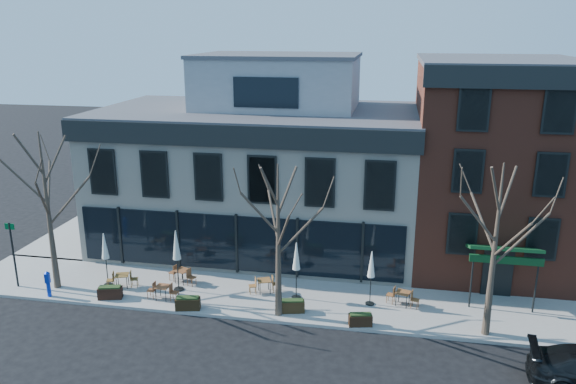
# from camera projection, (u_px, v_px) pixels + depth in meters

# --- Properties ---
(ground) EXTENTS (120.00, 120.00, 0.00)m
(ground) POSITION_uv_depth(u_px,v_px,m) (238.00, 276.00, 29.77)
(ground) COLOR black
(ground) RESTS_ON ground
(sidewalk_front) EXTENTS (33.50, 4.70, 0.15)m
(sidewalk_front) POSITION_uv_depth(u_px,v_px,m) (291.00, 299.00, 27.14)
(sidewalk_front) COLOR gray
(sidewalk_front) RESTS_ON ground
(sidewalk_side) EXTENTS (4.50, 12.00, 0.15)m
(sidewalk_side) POSITION_uv_depth(u_px,v_px,m) (99.00, 224.00, 37.40)
(sidewalk_side) COLOR gray
(sidewalk_side) RESTS_ON ground
(corner_building) EXTENTS (18.39, 10.39, 11.10)m
(corner_building) POSITION_uv_depth(u_px,v_px,m) (260.00, 168.00, 33.20)
(corner_building) COLOR silver
(corner_building) RESTS_ON ground
(red_brick_building) EXTENTS (8.20, 11.78, 11.18)m
(red_brick_building) POSITION_uv_depth(u_px,v_px,m) (490.00, 162.00, 30.57)
(red_brick_building) COLOR brown
(red_brick_building) RESTS_ON ground
(tree_corner) EXTENTS (3.93, 3.98, 7.92)m
(tree_corner) POSITION_uv_depth(u_px,v_px,m) (48.00, 210.00, 27.06)
(tree_corner) COLOR #382B21
(tree_corner) RESTS_ON sidewalk_front
(tree_mid) EXTENTS (3.50, 3.55, 7.04)m
(tree_mid) POSITION_uv_depth(u_px,v_px,m) (278.00, 240.00, 24.48)
(tree_mid) COLOR #382B21
(tree_mid) RESTS_ON sidewalk_front
(tree_right) EXTENTS (3.72, 3.77, 7.48)m
(tree_right) POSITION_uv_depth(u_px,v_px,m) (495.00, 249.00, 22.82)
(tree_right) COLOR #382B21
(tree_right) RESTS_ON sidewalk_front
(sign_pole) EXTENTS (0.50, 0.10, 3.40)m
(sign_pole) POSITION_uv_depth(u_px,v_px,m) (13.00, 251.00, 27.75)
(sign_pole) COLOR black
(sign_pole) RESTS_ON sidewalk_front
(call_box) EXTENTS (0.26, 0.26, 1.33)m
(call_box) POSITION_uv_depth(u_px,v_px,m) (48.00, 283.00, 27.04)
(call_box) COLOR #0D2FB4
(call_box) RESTS_ON sidewalk_front
(cafe_set_0) EXTENTS (1.61, 0.85, 0.83)m
(cafe_set_0) POSITION_uv_depth(u_px,v_px,m) (122.00, 279.00, 28.08)
(cafe_set_0) COLOR brown
(cafe_set_0) RESTS_ON sidewalk_front
(cafe_set_1) EXTENTS (1.66, 0.94, 0.86)m
(cafe_set_1) POSITION_uv_depth(u_px,v_px,m) (182.00, 275.00, 28.58)
(cafe_set_1) COLOR brown
(cafe_set_1) RESTS_ON sidewalk_front
(cafe_set_2) EXTENTS (1.59, 0.66, 0.84)m
(cafe_set_2) POSITION_uv_depth(u_px,v_px,m) (163.00, 291.00, 26.82)
(cafe_set_2) COLOR brown
(cafe_set_2) RESTS_ON sidewalk_front
(cafe_set_3) EXTENTS (1.58, 0.95, 0.82)m
(cafe_set_3) POSITION_uv_depth(u_px,v_px,m) (264.00, 284.00, 27.52)
(cafe_set_3) COLOR brown
(cafe_set_3) RESTS_ON sidewalk_front
(cafe_set_5) EXTENTS (1.61, 0.81, 0.82)m
(cafe_set_5) POSITION_uv_depth(u_px,v_px,m) (403.00, 297.00, 26.25)
(cafe_set_5) COLOR brown
(cafe_set_5) RESTS_ON sidewalk_front
(umbrella_0) EXTENTS (0.45, 0.45, 2.80)m
(umbrella_0) POSITION_uv_depth(u_px,v_px,m) (105.00, 249.00, 27.84)
(umbrella_0) COLOR black
(umbrella_0) RESTS_ON sidewalk_front
(umbrella_1) EXTENTS (0.50, 0.50, 3.13)m
(umbrella_1) POSITION_uv_depth(u_px,v_px,m) (176.00, 248.00, 27.29)
(umbrella_1) COLOR black
(umbrella_1) RESTS_ON sidewalk_front
(umbrella_3) EXTENTS (0.46, 0.46, 2.86)m
(umbrella_3) POSITION_uv_depth(u_px,v_px,m) (296.00, 259.00, 26.49)
(umbrella_3) COLOR black
(umbrella_3) RESTS_ON sidewalk_front
(umbrella_4) EXTENTS (0.43, 0.43, 2.68)m
(umbrella_4) POSITION_uv_depth(u_px,v_px,m) (371.00, 267.00, 25.93)
(umbrella_4) COLOR black
(umbrella_4) RESTS_ON sidewalk_front
(planter_0) EXTENTS (1.19, 0.71, 0.63)m
(planter_0) POSITION_uv_depth(u_px,v_px,m) (110.00, 292.00, 26.95)
(planter_0) COLOR black
(planter_0) RESTS_ON sidewalk_front
(planter_1) EXTENTS (1.19, 0.67, 0.63)m
(planter_1) POSITION_uv_depth(u_px,v_px,m) (188.00, 303.00, 25.89)
(planter_1) COLOR black
(planter_1) RESTS_ON sidewalk_front
(planter_2) EXTENTS (1.16, 0.67, 0.61)m
(planter_2) POSITION_uv_depth(u_px,v_px,m) (293.00, 306.00, 25.66)
(planter_2) COLOR #312310
(planter_2) RESTS_ON sidewalk_front
(planter_3) EXTENTS (1.08, 0.62, 0.57)m
(planter_3) POSITION_uv_depth(u_px,v_px,m) (360.00, 319.00, 24.49)
(planter_3) COLOR black
(planter_3) RESTS_ON sidewalk_front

